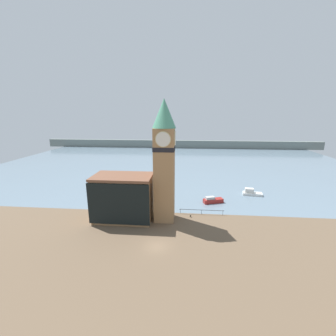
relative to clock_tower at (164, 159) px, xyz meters
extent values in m
plane|color=brown|center=(-0.31, -10.51, -13.51)|extent=(160.00, 160.00, 0.00)
cube|color=slate|center=(-0.31, 63.39, -13.51)|extent=(160.00, 120.00, 0.00)
cube|color=slate|center=(-0.31, 103.39, -11.01)|extent=(180.00, 3.00, 5.00)
cube|color=#333338|center=(8.19, 3.14, -12.46)|extent=(10.25, 0.08, 0.08)
cylinder|color=#333338|center=(3.37, 3.14, -12.99)|extent=(0.07, 0.07, 1.05)
cylinder|color=#333338|center=(8.19, 3.14, -12.99)|extent=(0.07, 0.07, 1.05)
cylinder|color=#333338|center=(13.02, 3.14, -12.99)|extent=(0.07, 0.07, 1.05)
cube|color=#9E754C|center=(-0.01, 0.01, -3.64)|extent=(4.15, 4.15, 19.75)
cube|color=black|center=(-0.01, 0.01, 2.13)|extent=(4.27, 4.27, 0.90)
cylinder|color=tan|center=(-0.01, -2.13, 4.23)|extent=(3.09, 0.12, 3.09)
cylinder|color=silver|center=(-0.01, -2.21, 4.23)|extent=(2.81, 0.12, 2.81)
cylinder|color=tan|center=(2.13, 0.01, 4.23)|extent=(0.12, 3.09, 3.09)
cylinder|color=silver|center=(2.21, 0.01, 4.23)|extent=(0.12, 2.81, 2.81)
cone|color=#4C9375|center=(-0.01, 0.01, 9.10)|extent=(4.77, 4.77, 5.72)
cube|color=#9E754C|center=(-8.85, -0.48, -8.83)|extent=(12.10, 7.14, 9.37)
cube|color=brown|center=(-8.85, -0.48, -3.89)|extent=(12.50, 7.54, 0.50)
cube|color=black|center=(-8.85, -4.19, -8.64)|extent=(12.60, 0.30, 8.62)
cube|color=maroon|center=(11.62, 10.34, -12.99)|extent=(5.37, 3.19, 1.04)
cube|color=#B2B2B2|center=(10.75, 10.05, -12.14)|extent=(2.50, 1.82, 0.67)
cube|color=silver|center=(23.33, 16.96, -13.15)|extent=(5.48, 2.83, 0.71)
cube|color=silver|center=(22.39, 17.08, -12.20)|extent=(2.48, 1.81, 1.20)
cylinder|color=brown|center=(5.67, 1.53, -13.28)|extent=(0.29, 0.29, 0.46)
sphere|color=brown|center=(5.67, 1.53, -13.05)|extent=(0.31, 0.31, 0.31)
camera|label=1|loc=(4.72, -44.91, 9.18)|focal=24.00mm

